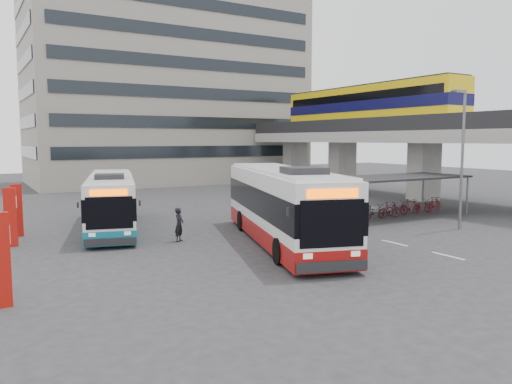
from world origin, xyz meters
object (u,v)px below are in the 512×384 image
pedestrian (179,225)px  lamp_post (462,151)px  bus_main (283,206)px  bus_teal (111,202)px

pedestrian → lamp_post: bearing=-63.8°
bus_main → lamp_post: bearing=6.9°
bus_teal → pedestrian: bearing=-53.8°
bus_main → bus_teal: bearing=145.9°
bus_teal → lamp_post: 19.03m
bus_teal → lamp_post: (16.21, -9.57, 2.78)m
bus_main → bus_teal: size_ratio=1.17×
lamp_post → pedestrian: bearing=156.6°
bus_main → pedestrian: (-4.12, 2.67, -0.92)m
bus_teal → lamp_post: bearing=-15.4°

